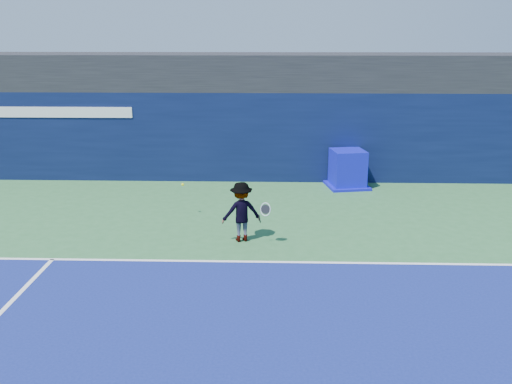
{
  "coord_description": "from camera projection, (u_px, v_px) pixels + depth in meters",
  "views": [
    {
      "loc": [
        -0.05,
        -8.76,
        4.95
      ],
      "look_at": [
        -0.48,
        5.2,
        1.0
      ],
      "focal_mm": 40.0,
      "sensor_mm": 36.0,
      "label": 1
    }
  ],
  "objects": [
    {
      "name": "tennis_player",
      "position": [
        241.0,
        212.0,
        13.79
      ],
      "size": [
        1.26,
        0.78,
        1.47
      ],
      "color": "white",
      "rests_on": "ground"
    },
    {
      "name": "tennis_ball",
      "position": [
        183.0,
        185.0,
        15.6
      ],
      "size": [
        0.08,
        0.08,
        0.08
      ],
      "color": "yellow",
      "rests_on": "ground"
    },
    {
      "name": "baseline",
      "position": [
        275.0,
        262.0,
        12.66
      ],
      "size": [
        24.0,
        0.1,
        0.01
      ],
      "primitive_type": "cube",
      "color": "white",
      "rests_on": "ground"
    },
    {
      "name": "back_wall_assembly",
      "position": [
        275.0,
        136.0,
        19.47
      ],
      "size": [
        36.0,
        1.03,
        3.0
      ],
      "color": "#091234",
      "rests_on": "ground"
    },
    {
      "name": "equipment_cart",
      "position": [
        348.0,
        170.0,
        18.66
      ],
      "size": [
        1.5,
        1.5,
        1.23
      ],
      "color": "#0C0DB1",
      "rests_on": "ground"
    },
    {
      "name": "stadium_band",
      "position": [
        275.0,
        71.0,
        19.86
      ],
      "size": [
        36.0,
        3.0,
        1.2
      ],
      "primitive_type": "cube",
      "color": "black",
      "rests_on": "back_wall_assembly"
    },
    {
      "name": "ground",
      "position": [
        275.0,
        331.0,
        9.78
      ],
      "size": [
        80.0,
        80.0,
        0.0
      ],
      "primitive_type": "plane",
      "color": "#2E6637",
      "rests_on": "ground"
    }
  ]
}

